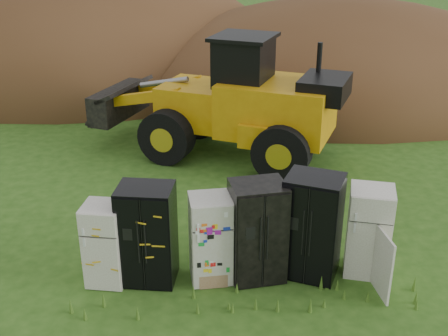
% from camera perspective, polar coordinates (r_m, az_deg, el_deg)
% --- Properties ---
extents(ground, '(120.00, 120.00, 0.00)m').
position_cam_1_polar(ground, '(10.60, 1.49, -10.82)').
color(ground, '#295015').
rests_on(ground, ground).
extents(fridge_leftmost, '(0.79, 0.76, 1.54)m').
position_cam_1_polar(fridge_leftmost, '(10.26, -11.96, -7.54)').
color(fridge_leftmost, white).
rests_on(fridge_leftmost, ground).
extents(fridge_black_side, '(1.07, 0.90, 1.85)m').
position_cam_1_polar(fridge_black_side, '(10.12, -7.78, -6.69)').
color(fridge_black_side, black).
rests_on(fridge_black_side, ground).
extents(fridge_sticker, '(0.79, 0.74, 1.64)m').
position_cam_1_polar(fridge_sticker, '(10.10, -1.36, -7.18)').
color(fridge_sticker, silver).
rests_on(fridge_sticker, ground).
extents(fridge_dark_mid, '(1.06, 0.91, 1.87)m').
position_cam_1_polar(fridge_dark_mid, '(10.12, 3.40, -6.43)').
color(fridge_dark_mid, black).
rests_on(fridge_dark_mid, ground).
extents(fridge_black_right, '(1.23, 1.15, 1.96)m').
position_cam_1_polar(fridge_black_right, '(10.29, 8.94, -5.87)').
color(fridge_black_right, black).
rests_on(fridge_black_right, ground).
extents(fridge_open_door, '(0.93, 0.89, 1.70)m').
position_cam_1_polar(fridge_open_door, '(10.60, 14.47, -6.24)').
color(fridge_open_door, white).
rests_on(fridge_open_door, ground).
extents(wheel_loader, '(7.51, 5.44, 3.37)m').
position_cam_1_polar(wheel_loader, '(15.42, -1.03, 7.39)').
color(wheel_loader, '#D5980E').
rests_on(wheel_loader, ground).
extents(dirt_mound_right, '(16.28, 11.94, 6.94)m').
position_cam_1_polar(dirt_mound_right, '(22.66, 11.13, 7.84)').
color(dirt_mound_right, '#4C2F18').
rests_on(dirt_mound_right, ground).
extents(dirt_mound_left, '(17.18, 12.88, 9.16)m').
position_cam_1_polar(dirt_mound_left, '(25.09, -13.57, 9.14)').
color(dirt_mound_left, '#4C2F18').
rests_on(dirt_mound_left, ground).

